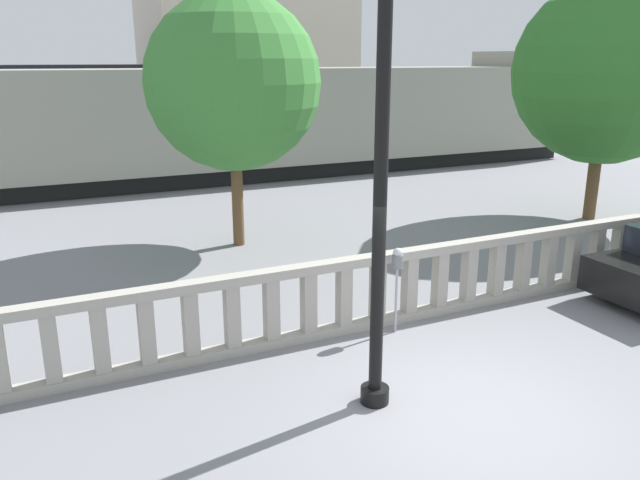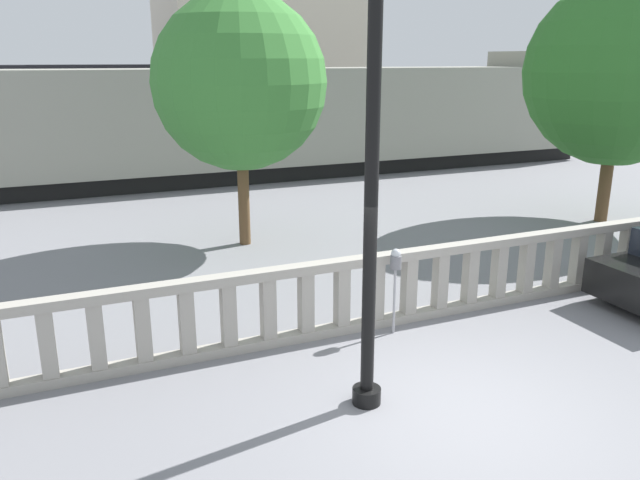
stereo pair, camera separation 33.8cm
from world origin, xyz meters
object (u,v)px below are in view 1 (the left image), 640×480
at_px(lamppost, 381,163).
at_px(tree_right, 233,83).
at_px(tree_left, 607,72).
at_px(train_far, 82,106).
at_px(parking_meter, 397,265).
at_px(train_near, 244,122).

height_order(lamppost, tree_right, lamppost).
bearing_deg(tree_left, tree_right, 169.62).
bearing_deg(train_far, lamppost, -87.76).
relative_size(tree_left, tree_right, 1.11).
bearing_deg(parking_meter, lamppost, -128.70).
distance_m(lamppost, tree_right, 7.32).
distance_m(lamppost, train_near, 15.54).
height_order(lamppost, tree_left, tree_left).
bearing_deg(lamppost, tree_right, 85.04).
xyz_separation_m(lamppost, train_far, (-0.98, 25.04, -0.97)).
xyz_separation_m(lamppost, tree_right, (0.63, 7.26, 0.62)).
distance_m(lamppost, tree_left, 11.31).
xyz_separation_m(train_near, tree_left, (6.34, -9.53, 1.80)).
bearing_deg(parking_meter, tree_left, 24.81).
xyz_separation_m(lamppost, parking_meter, (1.33, 1.66, -1.89)).
relative_size(train_far, tree_right, 3.62).
bearing_deg(tree_right, parking_meter, -82.87).
bearing_deg(train_near, tree_right, -109.87).
xyz_separation_m(train_near, tree_right, (-2.84, -7.85, 1.63)).
bearing_deg(train_near, tree_left, -56.37).
bearing_deg(lamppost, train_near, 77.08).
relative_size(parking_meter, tree_right, 0.25).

